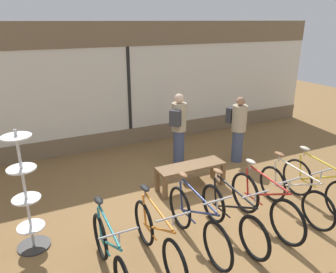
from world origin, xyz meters
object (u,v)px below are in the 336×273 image
bicycle_center (232,217)px  accessory_rack (27,202)px  bicycle_far_right (318,186)px  display_bench (191,169)px  bicycle_center_left (196,222)px  bicycle_right (293,194)px  bicycle_far_left (110,255)px  bicycle_left (157,239)px  customer_near_rack (238,127)px  bicycle_center_right (264,204)px  customer_by_window (179,127)px

bicycle_center → accessory_rack: 3.03m
bicycle_far_right → display_bench: bicycle_far_right is taller
bicycle_center_left → bicycle_right: bicycle_center_left is taller
bicycle_far_left → bicycle_left: size_ratio=0.97×
customer_near_rack → display_bench: bearing=-157.5°
bicycle_right → accessory_rack: 4.31m
bicycle_far_right → display_bench: (-1.71, 1.62, 0.01)m
bicycle_center_left → bicycle_right: bearing=0.0°
bicycle_center_left → bicycle_far_right: 2.53m
bicycle_far_left → bicycle_center: bearing=0.6°
bicycle_right → display_bench: bearing=125.5°
bicycle_left → bicycle_far_right: size_ratio=0.99×
bicycle_right → bicycle_far_right: 0.58m
accessory_rack → customer_near_rack: accessory_rack is taller
bicycle_right → bicycle_center_right: bearing=-174.6°
display_bench → customer_near_rack: customer_near_rack is taller
bicycle_center_left → bicycle_center: bearing=-8.6°
bicycle_far_right → customer_near_rack: bearing=91.1°
bicycle_far_left → display_bench: size_ratio=1.19×
bicycle_right → bicycle_center_left: bearing=-180.0°
bicycle_far_right → accessory_rack: bearing=167.3°
bicycle_far_right → customer_near_rack: (-0.04, 2.31, 0.45)m
bicycle_left → bicycle_center: bearing=0.6°
display_bench → bicycle_center: bearing=-98.4°
bicycle_center → bicycle_right: (1.38, 0.09, 0.01)m
display_bench → bicycle_center_left: bearing=-117.4°
bicycle_far_left → bicycle_far_right: size_ratio=0.97×
bicycle_left → display_bench: 2.26m
bicycle_center_left → bicycle_center: (0.58, -0.09, -0.02)m
customer_near_rack → customer_by_window: 1.40m
bicycle_far_left → display_bench: bicycle_far_left is taller
bicycle_left → bicycle_far_right: bearing=1.2°
bicycle_left → customer_near_rack: 3.99m
bicycle_center → customer_by_window: (0.60, 2.85, 0.53)m
bicycle_far_left → bicycle_far_right: (3.89, 0.07, 0.03)m
bicycle_far_right → display_bench: size_ratio=1.23×
display_bench → customer_near_rack: bearing=22.5°
bicycle_right → customer_by_window: bearing=105.8°
bicycle_center → accessory_rack: bearing=158.1°
bicycle_far_left → bicycle_center: bicycle_far_left is taller
bicycle_right → bicycle_far_left: bearing=-178.1°
bicycle_center_right → customer_by_window: 2.88m
customer_by_window → bicycle_center_right: bearing=-88.6°
bicycle_left → bicycle_far_right: 3.21m
bicycle_right → bicycle_far_right: (0.57, -0.03, 0.02)m
bicycle_center_left → bicycle_center_right: size_ratio=1.03×
bicycle_left → bicycle_right: 2.64m
bicycle_center_right → bicycle_right: 0.72m
bicycle_center_right → customer_near_rack: (1.25, 2.34, 0.45)m
bicycle_center_left → customer_near_rack: size_ratio=1.12×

